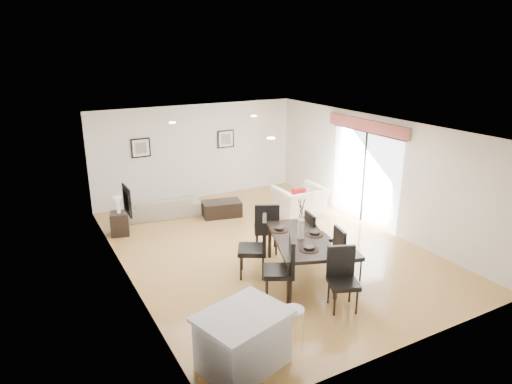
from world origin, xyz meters
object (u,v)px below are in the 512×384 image
dining_chair_wnear (284,265)px  dining_chair_head (342,274)px  coffee_table (222,209)px  sofa (163,206)px  dining_chair_enear (344,251)px  dining_chair_efar (314,233)px  dining_table (300,242)px  dining_chair_foot (267,225)px  dining_chair_wfar (258,243)px  side_table (120,224)px  kitchen_island (243,340)px  bar_stool (294,314)px  armchair (300,202)px

dining_chair_wnear → dining_chair_head: (0.72, -0.67, -0.05)m
dining_chair_head → coffee_table: dining_chair_head is taller
sofa → dining_chair_enear: 5.27m
dining_chair_efar → dining_chair_head: dining_chair_head is taller
dining_table → dining_chair_efar: 0.87m
dining_chair_head → dining_chair_foot: (-0.08, 2.41, 0.04)m
dining_chair_wfar → dining_chair_head: dining_chair_wfar is taller
sofa → side_table: size_ratio=3.41×
dining_chair_head → dining_chair_wnear: bearing=159.4°
kitchen_island → dining_chair_wnear: bearing=24.8°
kitchen_island → bar_stool: kitchen_island is taller
dining_table → dining_chair_foot: 1.21m
dining_chair_wfar → dining_chair_enear: bearing=86.8°
dining_chair_head → dining_chair_foot: dining_chair_foot is taller
sofa → coffee_table: size_ratio=1.90×
bar_stool → kitchen_island: bearing=-180.0°
dining_chair_head → coffee_table: bearing=112.2°
sofa → coffee_table: 1.52m
dining_chair_efar → side_table: size_ratio=1.86×
dining_table → coffee_table: dining_table is taller
dining_table → kitchen_island: (-2.14, -1.79, -0.30)m
dining_chair_head → side_table: (-2.60, 4.93, -0.33)m
sofa → armchair: (3.13, -1.67, 0.12)m
dining_chair_efar → bar_stool: (-2.00, -2.29, 0.00)m
sofa → side_table: side_table is taller
dining_table → kitchen_island: size_ratio=1.54×
sofa → dining_table: size_ratio=0.86×
bar_stool → dining_chair_wfar: bearing=74.2°
armchair → kitchen_island: 6.03m
bar_stool → dining_chair_foot: bearing=67.0°
dining_chair_efar → dining_chair_wnear: bearing=138.2°
dining_chair_wnear → coffee_table: dining_chair_wnear is taller
dining_chair_wfar → dining_chair_head: 1.79m
sofa → dining_chair_head: 5.78m
armchair → dining_chair_efar: size_ratio=1.18×
dining_table → kitchen_island: kitchen_island is taller
dining_chair_wfar → dining_chair_wnear: bearing=29.8°
dining_chair_wnear → coffee_table: bearing=-161.7°
dining_table → dining_chair_foot: bearing=112.0°
bar_stool → dining_chair_head: bearing=23.3°
dining_chair_wfar → dining_chair_efar: dining_chair_wfar is taller
dining_chair_efar → bar_stool: bearing=150.2°
dining_chair_enear → dining_chair_efar: 0.96m
kitchen_island → dining_chair_enear: bearing=9.0°
dining_chair_wnear → side_table: bearing=-128.0°
side_table → dining_chair_head: bearing=-62.2°
armchair → dining_chair_head: bearing=66.4°
dining_chair_foot → coffee_table: size_ratio=1.17×
dining_chair_wfar → coffee_table: bearing=-162.8°
dining_chair_wnear → bar_stool: bearing=1.8°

